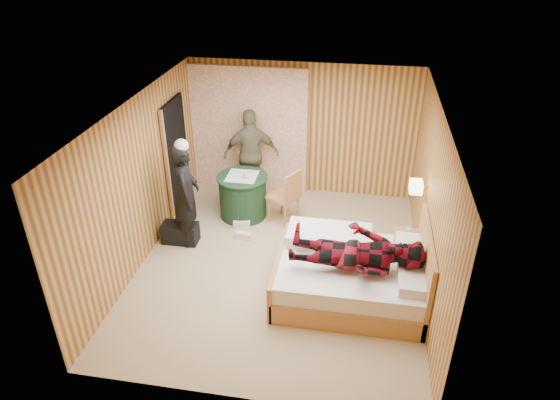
% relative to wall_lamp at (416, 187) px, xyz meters
% --- Properties ---
extents(floor, '(4.20, 5.00, 0.01)m').
position_rel_wall_lamp_xyz_m(floor, '(-1.92, -0.45, -1.30)').
color(floor, tan).
rests_on(floor, ground).
extents(ceiling, '(4.20, 5.00, 0.01)m').
position_rel_wall_lamp_xyz_m(ceiling, '(-1.92, -0.45, 1.20)').
color(ceiling, white).
rests_on(ceiling, wall_back).
extents(wall_back, '(4.20, 0.02, 2.50)m').
position_rel_wall_lamp_xyz_m(wall_back, '(-1.92, 2.05, -0.05)').
color(wall_back, tan).
rests_on(wall_back, floor).
extents(wall_left, '(0.02, 5.00, 2.50)m').
position_rel_wall_lamp_xyz_m(wall_left, '(-4.02, -0.45, -0.05)').
color(wall_left, tan).
rests_on(wall_left, floor).
extents(wall_right, '(0.02, 5.00, 2.50)m').
position_rel_wall_lamp_xyz_m(wall_right, '(0.18, -0.45, -0.05)').
color(wall_right, tan).
rests_on(wall_right, floor).
extents(curtain, '(2.20, 0.08, 2.40)m').
position_rel_wall_lamp_xyz_m(curtain, '(-2.92, 1.98, -0.10)').
color(curtain, white).
rests_on(curtain, floor).
extents(doorway, '(0.06, 0.90, 2.05)m').
position_rel_wall_lamp_xyz_m(doorway, '(-3.98, 0.95, -0.28)').
color(doorway, black).
rests_on(doorway, floor).
extents(wall_lamp, '(0.26, 0.24, 0.16)m').
position_rel_wall_lamp_xyz_m(wall_lamp, '(0.00, 0.00, 0.00)').
color(wall_lamp, gold).
rests_on(wall_lamp, wall_right).
extents(bed, '(2.05, 1.62, 1.11)m').
position_rel_wall_lamp_xyz_m(bed, '(-0.80, -0.92, -0.98)').
color(bed, tan).
rests_on(bed, floor).
extents(nightstand, '(0.44, 0.60, 0.58)m').
position_rel_wall_lamp_xyz_m(nightstand, '(-0.04, -0.26, -1.00)').
color(nightstand, tan).
rests_on(nightstand, floor).
extents(round_table, '(0.89, 0.89, 0.79)m').
position_rel_wall_lamp_xyz_m(round_table, '(-2.81, 0.90, -0.90)').
color(round_table, '#1B3A1F').
rests_on(round_table, floor).
extents(chair_far, '(0.53, 0.53, 0.93)m').
position_rel_wall_lamp_xyz_m(chair_far, '(-2.84, 1.60, -0.76)').
color(chair_far, tan).
rests_on(chair_far, floor).
extents(chair_near, '(0.61, 0.61, 0.99)m').
position_rel_wall_lamp_xyz_m(chair_near, '(-2.00, 0.79, -0.72)').
color(chair_near, tan).
rests_on(chair_near, floor).
extents(duffel_bag, '(0.58, 0.31, 0.33)m').
position_rel_wall_lamp_xyz_m(duffel_bag, '(-3.64, -0.10, -1.14)').
color(duffel_bag, black).
rests_on(duffel_bag, floor).
extents(sneaker_left, '(0.30, 0.16, 0.13)m').
position_rel_wall_lamp_xyz_m(sneaker_left, '(-2.75, 0.49, -1.24)').
color(sneaker_left, silver).
rests_on(sneaker_left, floor).
extents(sneaker_right, '(0.27, 0.15, 0.11)m').
position_rel_wall_lamp_xyz_m(sneaker_right, '(-2.63, 0.16, -1.24)').
color(sneaker_right, silver).
rests_on(sneaker_right, floor).
extents(woman_standing, '(0.57, 0.72, 1.73)m').
position_rel_wall_lamp_xyz_m(woman_standing, '(-3.48, -0.05, -0.44)').
color(woman_standing, black).
rests_on(woman_standing, floor).
extents(man_at_table, '(1.08, 0.66, 1.72)m').
position_rel_wall_lamp_xyz_m(man_at_table, '(-2.81, 1.64, -0.44)').
color(man_at_table, '#706A4A').
rests_on(man_at_table, floor).
extents(man_on_bed, '(0.86, 0.67, 1.77)m').
position_rel_wall_lamp_xyz_m(man_on_bed, '(-0.77, -1.15, -0.31)').
color(man_on_bed, maroon).
rests_on(man_on_bed, bed).
extents(book_lower, '(0.26, 0.28, 0.02)m').
position_rel_wall_lamp_xyz_m(book_lower, '(-0.04, -0.31, -0.71)').
color(book_lower, silver).
rests_on(book_lower, nightstand).
extents(book_upper, '(0.17, 0.23, 0.02)m').
position_rel_wall_lamp_xyz_m(book_upper, '(-0.04, -0.31, -0.69)').
color(book_upper, silver).
rests_on(book_upper, nightstand).
extents(cup_nightstand, '(0.11, 0.11, 0.09)m').
position_rel_wall_lamp_xyz_m(cup_nightstand, '(-0.04, -0.13, -0.67)').
color(cup_nightstand, silver).
rests_on(cup_nightstand, nightstand).
extents(cup_table, '(0.13, 0.13, 0.10)m').
position_rel_wall_lamp_xyz_m(cup_table, '(-2.71, 0.85, -0.46)').
color(cup_table, silver).
rests_on(cup_table, round_table).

